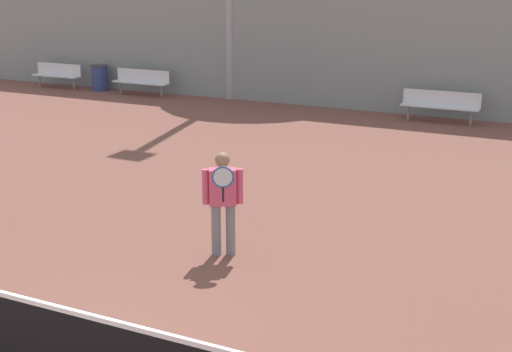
# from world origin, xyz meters

# --- Properties ---
(tennis_net) EXTENTS (11.03, 0.09, 1.05)m
(tennis_net) POSITION_xyz_m (0.00, 0.00, 0.53)
(tennis_net) COLOR #195128
(tennis_net) RESTS_ON ground_plane
(tennis_player) EXTENTS (0.55, 0.52, 1.57)m
(tennis_player) POSITION_xyz_m (0.09, 4.00, 0.89)
(tennis_player) COLOR slate
(tennis_player) RESTS_ON ground_plane
(bench_courtside_near) EXTENTS (2.06, 0.40, 0.85)m
(bench_courtside_near) POSITION_xyz_m (-9.00, 15.05, 0.53)
(bench_courtside_near) COLOR silver
(bench_courtside_near) RESTS_ON ground_plane
(bench_adjacent_court) EXTENTS (2.14, 0.40, 0.85)m
(bench_adjacent_court) POSITION_xyz_m (0.93, 15.05, 0.53)
(bench_adjacent_court) COLOR silver
(bench_adjacent_court) RESTS_ON ground_plane
(bench_by_gate) EXTENTS (1.94, 0.40, 0.85)m
(bench_by_gate) POSITION_xyz_m (-12.60, 15.05, 0.53)
(bench_by_gate) COLOR silver
(bench_by_gate) RESTS_ON ground_plane
(trash_bin) EXTENTS (0.59, 0.59, 0.87)m
(trash_bin) POSITION_xyz_m (-10.90, 15.24, 0.44)
(trash_bin) COLOR navy
(trash_bin) RESTS_ON ground_plane
(back_fence) EXTENTS (33.59, 0.06, 3.39)m
(back_fence) POSITION_xyz_m (0.00, 15.75, 1.70)
(back_fence) COLOR gray
(back_fence) RESTS_ON ground_plane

